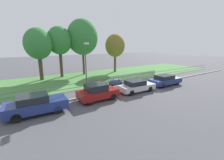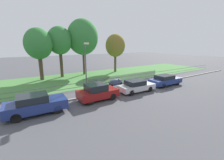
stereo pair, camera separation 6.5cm
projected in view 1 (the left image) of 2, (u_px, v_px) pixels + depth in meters
ground_plane at (141, 87)px, 18.58m from camera, size 120.00×120.00×0.00m
kerb_stone at (140, 86)px, 18.64m from camera, size 43.07×0.20×0.12m
grass_strip at (107, 75)px, 25.29m from camera, size 43.07×10.48×0.01m
park_fence at (126, 78)px, 20.90m from camera, size 43.07×0.05×1.07m
parked_car_silver_hatchback at (36, 104)px, 11.17m from camera, size 4.37×2.00×1.51m
parked_car_black_saloon at (97, 92)px, 14.03m from camera, size 3.71×1.88×1.55m
parked_car_navy_estate at (136, 86)px, 16.42m from camera, size 4.18×1.86×1.32m
parked_car_red_compact at (165, 80)px, 19.07m from camera, size 4.42×1.88×1.34m
covered_motorcycle at (116, 82)px, 18.12m from camera, size 2.03×0.85×1.06m
tree_nearest_kerb at (38, 44)px, 20.95m from camera, size 3.80×3.80×7.39m
tree_behind_motorcycle at (59, 41)px, 22.85m from camera, size 3.69×3.69×7.80m
tree_mid_park at (82, 37)px, 24.70m from camera, size 5.07×5.07×9.19m
tree_far_left at (115, 46)px, 27.62m from camera, size 3.61×3.61×6.97m
street_lamp at (86, 63)px, 14.76m from camera, size 0.20×0.79×5.29m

